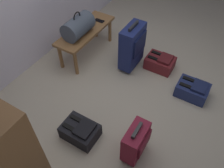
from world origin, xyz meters
name	(u,v)px	position (x,y,z in m)	size (l,w,h in m)	color
ground_plane	(135,97)	(0.00, 0.00, 0.00)	(6.60, 6.60, 0.00)	#B2A893
bench	(86,33)	(0.40, 1.02, 0.35)	(1.00, 0.36, 0.42)	olive
duffel_bag_slate	(78,26)	(0.26, 1.02, 0.55)	(0.44, 0.26, 0.34)	#475160
cell_phone	(99,21)	(0.69, 0.97, 0.42)	(0.07, 0.14, 0.01)	black
suitcase_upright_navy	(132,46)	(0.49, 0.32, 0.35)	(0.41, 0.22, 0.68)	navy
suitcase_small_burgundy	(136,142)	(-0.69, -0.33, 0.24)	(0.32, 0.19, 0.46)	maroon
backpack_navy	(193,90)	(0.39, -0.59, 0.09)	(0.28, 0.38, 0.21)	navy
backpack_maroon	(160,62)	(0.66, -0.05, 0.09)	(0.28, 0.38, 0.21)	maroon
backpack_dark	(80,131)	(-0.81, 0.26, 0.09)	(0.28, 0.38, 0.21)	black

